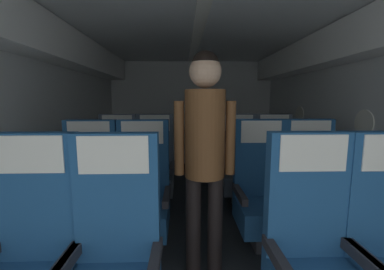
{
  "coord_description": "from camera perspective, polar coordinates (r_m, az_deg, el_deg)",
  "views": [
    {
      "loc": [
        -0.17,
        0.36,
        1.31
      ],
      "look_at": [
        -0.08,
        2.83,
        0.97
      ],
      "focal_mm": 23.2,
      "sensor_mm": 36.0,
      "label": 1
    }
  ],
  "objects": [
    {
      "name": "ground",
      "position": [
        2.71,
        1.92,
        -21.34
      ],
      "size": [
        3.48,
        5.83,
        0.02
      ],
      "primitive_type": "cube",
      "color": "#23282D"
    },
    {
      "name": "fuselage_shell",
      "position": [
        2.63,
        1.71,
        12.51
      ],
      "size": [
        3.36,
        5.48,
        2.14
      ],
      "color": "silver",
      "rests_on": "ground"
    },
    {
      "name": "seat_a_left_window",
      "position": [
        1.68,
        -33.55,
        -23.52
      ],
      "size": [
        0.49,
        0.49,
        1.14
      ],
      "color": "#38383D",
      "rests_on": "ground"
    },
    {
      "name": "seat_a_left_aisle",
      "position": [
        1.5,
        -17.61,
        -26.69
      ],
      "size": [
        0.49,
        0.49,
        1.14
      ],
      "color": "#38383D",
      "rests_on": "ground"
    },
    {
      "name": "seat_a_right_window",
      "position": [
        1.62,
        26.35,
        -24.36
      ],
      "size": [
        0.49,
        0.49,
        1.14
      ],
      "color": "#38383D",
      "rests_on": "ground"
    },
    {
      "name": "seat_b_left_window",
      "position": [
        2.4,
        -22.65,
        -13.23
      ],
      "size": [
        0.49,
        0.49,
        1.14
      ],
      "color": "#38383D",
      "rests_on": "ground"
    },
    {
      "name": "seat_b_left_aisle",
      "position": [
        2.28,
        -11.3,
        -13.92
      ],
      "size": [
        0.49,
        0.49,
        1.14
      ],
      "color": "#38383D",
      "rests_on": "ground"
    },
    {
      "name": "seat_b_right_aisle",
      "position": [
        2.54,
        25.74,
        -12.23
      ],
      "size": [
        0.49,
        0.49,
        1.14
      ],
      "color": "#38383D",
      "rests_on": "ground"
    },
    {
      "name": "seat_b_right_window",
      "position": [
        2.37,
        15.73,
        -13.15
      ],
      "size": [
        0.49,
        0.49,
        1.14
      ],
      "color": "#38383D",
      "rests_on": "ground"
    },
    {
      "name": "seat_c_left_window",
      "position": [
        3.23,
        -16.8,
        -7.52
      ],
      "size": [
        0.49,
        0.49,
        1.14
      ],
      "color": "#38383D",
      "rests_on": "ground"
    },
    {
      "name": "seat_c_left_aisle",
      "position": [
        3.13,
        -8.52,
        -7.73
      ],
      "size": [
        0.49,
        0.49,
        1.14
      ],
      "color": "#38383D",
      "rests_on": "ground"
    },
    {
      "name": "seat_c_right_aisle",
      "position": [
        3.32,
        18.48,
        -7.14
      ],
      "size": [
        0.49,
        0.49,
        1.14
      ],
      "color": "#38383D",
      "rests_on": "ground"
    },
    {
      "name": "seat_c_right_window",
      "position": [
        3.2,
        10.7,
        -7.46
      ],
      "size": [
        0.49,
        0.49,
        1.14
      ],
      "color": "#38383D",
      "rests_on": "ground"
    },
    {
      "name": "flight_attendant",
      "position": [
        1.74,
        2.96,
        -1.81
      ],
      "size": [
        0.43,
        0.28,
        1.64
      ],
      "rotation": [
        0.0,
        0.0,
        3.08
      ],
      "color": "black",
      "rests_on": "ground"
    }
  ]
}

